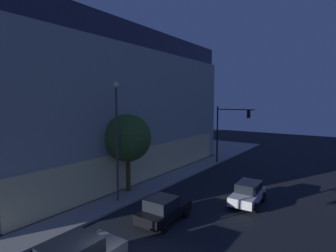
{
  "coord_description": "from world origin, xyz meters",
  "views": [
    {
      "loc": [
        -7.65,
        -7.84,
        7.77
      ],
      "look_at": [
        8.57,
        3.55,
        5.92
      ],
      "focal_mm": 28.43,
      "sensor_mm": 36.0,
      "label": 1
    }
  ],
  "objects_px": {
    "sidewalk_tree": "(128,138)",
    "modern_building": "(59,105)",
    "street_lamp_sidewalk": "(117,128)",
    "traffic_light_far_corner": "(228,125)",
    "car_white": "(248,193)",
    "car_black": "(163,209)"
  },
  "relations": [
    {
      "from": "street_lamp_sidewalk",
      "to": "car_white",
      "type": "distance_m",
      "value": 11.04
    },
    {
      "from": "modern_building",
      "to": "car_black",
      "type": "height_order",
      "value": "modern_building"
    },
    {
      "from": "street_lamp_sidewalk",
      "to": "sidewalk_tree",
      "type": "distance_m",
      "value": 2.52
    },
    {
      "from": "street_lamp_sidewalk",
      "to": "sidewalk_tree",
      "type": "xyz_separation_m",
      "value": [
        2.1,
        0.91,
        -1.04
      ]
    },
    {
      "from": "sidewalk_tree",
      "to": "car_black",
      "type": "distance_m",
      "value": 7.38
    },
    {
      "from": "modern_building",
      "to": "traffic_light_far_corner",
      "type": "distance_m",
      "value": 21.24
    },
    {
      "from": "street_lamp_sidewalk",
      "to": "car_white",
      "type": "xyz_separation_m",
      "value": [
        5.45,
        -8.27,
        -4.88
      ]
    },
    {
      "from": "traffic_light_far_corner",
      "to": "modern_building",
      "type": "bearing_deg",
      "value": 121.03
    },
    {
      "from": "sidewalk_tree",
      "to": "car_black",
      "type": "xyz_separation_m",
      "value": [
        -2.7,
        -5.66,
        -3.9
      ]
    },
    {
      "from": "sidewalk_tree",
      "to": "modern_building",
      "type": "bearing_deg",
      "value": 76.95
    },
    {
      "from": "sidewalk_tree",
      "to": "car_white",
      "type": "distance_m",
      "value": 10.5
    },
    {
      "from": "traffic_light_far_corner",
      "to": "car_white",
      "type": "xyz_separation_m",
      "value": [
        -11.04,
        -6.27,
        -3.98
      ]
    },
    {
      "from": "traffic_light_far_corner",
      "to": "street_lamp_sidewalk",
      "type": "distance_m",
      "value": 16.64
    },
    {
      "from": "traffic_light_far_corner",
      "to": "sidewalk_tree",
      "type": "height_order",
      "value": "traffic_light_far_corner"
    },
    {
      "from": "sidewalk_tree",
      "to": "traffic_light_far_corner",
      "type": "bearing_deg",
      "value": -11.47
    },
    {
      "from": "street_lamp_sidewalk",
      "to": "sidewalk_tree",
      "type": "relative_size",
      "value": 1.38
    },
    {
      "from": "sidewalk_tree",
      "to": "car_black",
      "type": "height_order",
      "value": "sidewalk_tree"
    },
    {
      "from": "modern_building",
      "to": "sidewalk_tree",
      "type": "xyz_separation_m",
      "value": [
        -3.51,
        -15.16,
        -2.63
      ]
    },
    {
      "from": "street_lamp_sidewalk",
      "to": "traffic_light_far_corner",
      "type": "bearing_deg",
      "value": -6.94
    },
    {
      "from": "traffic_light_far_corner",
      "to": "car_black",
      "type": "height_order",
      "value": "traffic_light_far_corner"
    },
    {
      "from": "modern_building",
      "to": "car_white",
      "type": "xyz_separation_m",
      "value": [
        -0.17,
        -24.34,
        -6.47
      ]
    },
    {
      "from": "traffic_light_far_corner",
      "to": "sidewalk_tree",
      "type": "xyz_separation_m",
      "value": [
        -14.39,
        2.92,
        -0.14
      ]
    }
  ]
}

